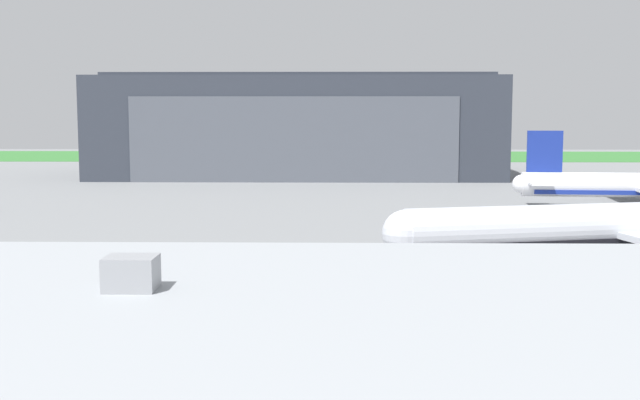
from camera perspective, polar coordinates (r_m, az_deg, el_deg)
name	(u,v)px	position (r m, az deg, el deg)	size (l,w,h in m)	color
ground_plane	(284,264)	(75.96, -2.61, -4.56)	(440.00, 440.00, 0.00)	slate
grass_field_strip	(320,156)	(251.36, 0.00, 3.15)	(440.00, 56.00, 0.08)	#347532
maintenance_hangar	(298,126)	(178.91, -1.58, 5.28)	(86.57, 38.74, 22.65)	#2D333D
airliner_near_left	(630,227)	(75.23, 21.23, -1.82)	(43.72, 35.11, 13.33)	silver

